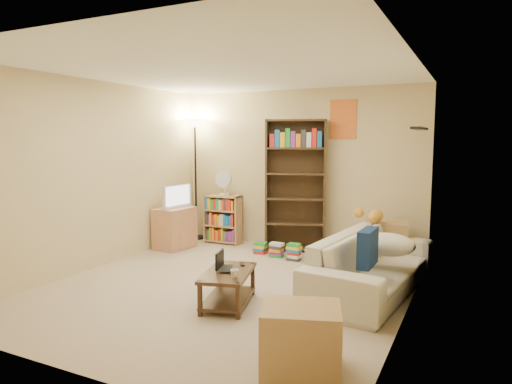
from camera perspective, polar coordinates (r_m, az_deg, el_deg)
room at (r=5.22m, az=-3.56°, el=5.52°), size 4.50×4.54×2.52m
sofa at (r=5.38m, az=14.30°, el=-8.66°), size 2.40×1.36×0.64m
navy_pillow at (r=4.84m, az=13.80°, el=-6.78°), size 0.13×0.43×0.38m
cream_blanket at (r=5.33m, az=16.18°, el=-6.31°), size 0.59×0.42×0.25m
tabby_cat at (r=6.17m, az=14.38°, el=-2.83°), size 0.51×0.23×0.17m
coffee_table at (r=4.85m, az=-3.51°, el=-11.42°), size 0.64×0.90×0.36m
laptop at (r=4.85m, az=-3.21°, el=-9.58°), size 0.43×0.41×0.02m
laptop_screen at (r=4.85m, az=-4.57°, el=-8.40°), size 0.08×0.26×0.18m
mug at (r=4.59m, az=-2.71°, el=-10.13°), size 0.10×0.10×0.08m
tv_remote at (r=5.04m, az=-1.74°, el=-8.98°), size 0.11×0.15×0.02m
tv_stand at (r=7.35m, az=-10.12°, el=-4.45°), size 0.49×0.64×0.65m
television at (r=7.27m, az=-10.20°, el=-0.53°), size 0.65×0.20×0.37m
tall_bookshelf at (r=7.01m, az=4.96°, el=1.22°), size 0.96×0.57×2.02m
short_bookshelf at (r=7.62m, az=-4.16°, el=-3.41°), size 0.63×0.26×0.80m
desk_fan at (r=7.48m, az=-4.07°, el=1.29°), size 0.28×0.16×0.42m
floor_lamp at (r=7.90m, az=-7.62°, el=6.03°), size 0.35×0.35×2.07m
side_table at (r=6.48m, az=16.00°, el=-6.24°), size 0.61×0.61×0.62m
end_cabinet at (r=3.59m, az=5.65°, el=-17.74°), size 0.71×0.64×0.48m
book_stacks at (r=6.74m, az=2.85°, el=-7.27°), size 0.81×0.30×0.25m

